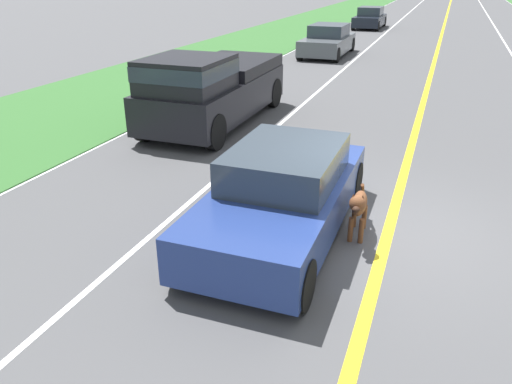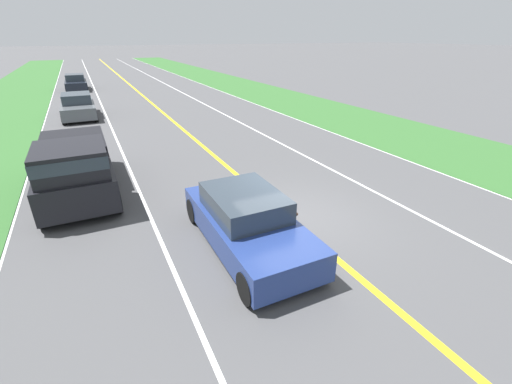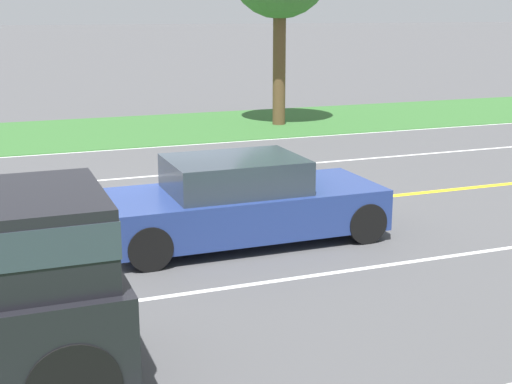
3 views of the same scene
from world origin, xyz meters
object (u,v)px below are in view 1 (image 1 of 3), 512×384
(dog, at_px, (359,206))
(car_trailing_near, at_px, (328,41))
(car_trailing_mid, at_px, (370,18))
(pickup_truck, at_px, (211,87))
(ego_car, at_px, (283,194))

(dog, distance_m, car_trailing_near, 18.24)
(car_trailing_near, distance_m, car_trailing_mid, 13.21)
(pickup_truck, relative_size, car_trailing_near, 1.20)
(ego_car, height_order, car_trailing_mid, car_trailing_mid)
(dog, bearing_deg, ego_car, 6.57)
(pickup_truck, xyz_separation_m, car_trailing_near, (-0.21, -12.76, -0.33))
(ego_car, bearing_deg, car_trailing_near, -79.24)
(car_trailing_near, bearing_deg, pickup_truck, 89.06)
(car_trailing_near, xyz_separation_m, car_trailing_mid, (-0.01, -13.21, -0.01))
(dog, bearing_deg, car_trailing_near, -79.39)
(car_trailing_near, bearing_deg, ego_car, 100.76)
(ego_car, xyz_separation_m, dog, (-1.16, -0.21, -0.10))
(dog, height_order, car_trailing_near, car_trailing_near)
(pickup_truck, relative_size, car_trailing_mid, 1.22)
(ego_car, height_order, car_trailing_near, car_trailing_near)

